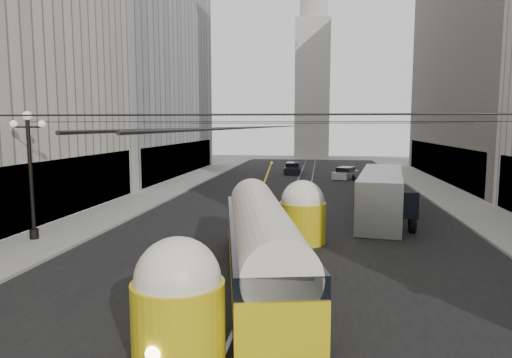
% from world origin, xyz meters
% --- Properties ---
extents(road, '(20.00, 85.00, 0.02)m').
position_xyz_m(road, '(0.00, 32.50, 0.00)').
color(road, black).
rests_on(road, ground).
extents(sidewalk_left, '(4.00, 72.00, 0.15)m').
position_xyz_m(sidewalk_left, '(-12.00, 36.00, 0.07)').
color(sidewalk_left, gray).
rests_on(sidewalk_left, ground).
extents(sidewalk_right, '(4.00, 72.00, 0.15)m').
position_xyz_m(sidewalk_right, '(12.00, 36.00, 0.07)').
color(sidewalk_right, gray).
rests_on(sidewalk_right, ground).
extents(rail_left, '(0.12, 85.00, 0.04)m').
position_xyz_m(rail_left, '(-0.75, 32.50, 0.00)').
color(rail_left, gray).
rests_on(rail_left, ground).
extents(rail_right, '(0.12, 85.00, 0.04)m').
position_xyz_m(rail_right, '(0.75, 32.50, 0.00)').
color(rail_right, gray).
rests_on(rail_right, ground).
extents(building_left_far, '(12.60, 28.60, 28.60)m').
position_xyz_m(building_left_far, '(-19.99, 48.00, 14.31)').
color(building_left_far, '#999999').
rests_on(building_left_far, ground).
extents(building_right_far, '(12.60, 32.60, 32.60)m').
position_xyz_m(building_right_far, '(20.00, 48.00, 16.31)').
color(building_right_far, '#514C47').
rests_on(building_right_far, ground).
extents(distant_tower, '(6.00, 6.00, 31.36)m').
position_xyz_m(distant_tower, '(0.00, 80.00, 14.97)').
color(distant_tower, '#B2AFA8').
rests_on(distant_tower, ground).
extents(lamppost_left_mid, '(1.86, 0.44, 6.37)m').
position_xyz_m(lamppost_left_mid, '(-12.60, 18.00, 3.74)').
color(lamppost_left_mid, black).
rests_on(lamppost_left_mid, sidewalk_left).
extents(catenary, '(25.00, 72.00, 0.23)m').
position_xyz_m(catenary, '(0.12, 31.49, 5.88)').
color(catenary, black).
rests_on(catenary, ground).
extents(streetcar, '(4.87, 14.42, 3.20)m').
position_xyz_m(streetcar, '(-0.50, 13.71, 1.56)').
color(streetcar, gold).
rests_on(streetcar, ground).
extents(city_bus, '(4.09, 11.85, 2.94)m').
position_xyz_m(city_bus, '(5.43, 26.53, 1.61)').
color(city_bus, gray).
rests_on(city_bus, ground).
extents(sedan_white_far, '(3.10, 4.41, 1.29)m').
position_xyz_m(sedan_white_far, '(4.35, 47.77, 0.58)').
color(sedan_white_far, silver).
rests_on(sedan_white_far, ground).
extents(sedan_dark_far, '(1.87, 4.36, 1.37)m').
position_xyz_m(sedan_dark_far, '(-1.67, 52.14, 0.62)').
color(sedan_dark_far, black).
rests_on(sedan_dark_far, ground).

